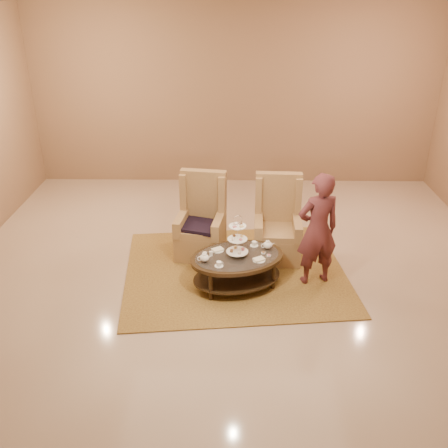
{
  "coord_description": "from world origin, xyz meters",
  "views": [
    {
      "loc": [
        -0.04,
        -5.9,
        3.79
      ],
      "look_at": [
        -0.15,
        0.2,
        0.82
      ],
      "focal_mm": 40.0,
      "sensor_mm": 36.0,
      "label": 1
    }
  ],
  "objects_px": {
    "person": "(318,230)",
    "armchair_right": "(277,230)",
    "tea_table": "(237,261)",
    "armchair_left": "(202,227)"
  },
  "relations": [
    {
      "from": "tea_table",
      "to": "armchair_left",
      "type": "distance_m",
      "value": 1.09
    },
    {
      "from": "tea_table",
      "to": "armchair_left",
      "type": "xyz_separation_m",
      "value": [
        -0.53,
        0.95,
        0.04
      ]
    },
    {
      "from": "armchair_left",
      "to": "person",
      "type": "height_order",
      "value": "person"
    },
    {
      "from": "tea_table",
      "to": "person",
      "type": "bearing_deg",
      "value": -11.71
    },
    {
      "from": "tea_table",
      "to": "armchair_left",
      "type": "bearing_deg",
      "value": 100.46
    },
    {
      "from": "person",
      "to": "armchair_right",
      "type": "bearing_deg",
      "value": -74.07
    },
    {
      "from": "tea_table",
      "to": "armchair_right",
      "type": "relative_size",
      "value": 1.18
    },
    {
      "from": "tea_table",
      "to": "armchair_right",
      "type": "xyz_separation_m",
      "value": [
        0.61,
        0.88,
        0.03
      ]
    },
    {
      "from": "tea_table",
      "to": "armchair_left",
      "type": "relative_size",
      "value": 1.18
    },
    {
      "from": "armchair_right",
      "to": "person",
      "type": "bearing_deg",
      "value": -55.44
    }
  ]
}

